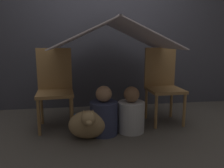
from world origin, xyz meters
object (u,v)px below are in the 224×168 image
chair_left (55,85)px  chair_right (163,82)px  person_front (104,115)px  person_second (131,113)px  dog (88,124)px

chair_left → chair_right: size_ratio=1.00×
chair_left → person_front: 0.72m
person_second → dog: person_second is taller
person_second → chair_right: bearing=32.5°
chair_left → person_second: size_ratio=1.79×
person_front → person_second: bearing=3.9°
chair_left → person_second: chair_left is taller
person_front → chair_left: bearing=149.5°
person_front → dog: 0.22m
chair_right → person_second: 0.65m
person_second → dog: size_ratio=1.27×
chair_left → dog: (0.38, -0.45, -0.35)m
person_front → person_second: person_front is taller
chair_left → person_front: bearing=-35.3°
chair_left → dog: chair_left is taller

